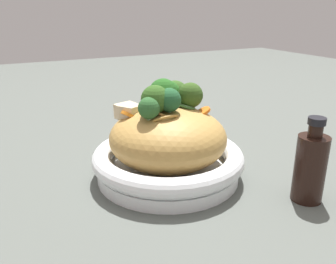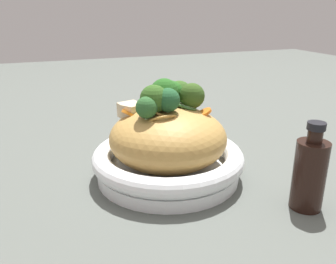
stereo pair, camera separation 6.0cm
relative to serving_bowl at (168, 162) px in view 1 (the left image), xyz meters
name	(u,v)px [view 1 (the left image)]	position (x,y,z in m)	size (l,w,h in m)	color
ground_plane	(168,176)	(0.00, 0.00, -0.03)	(3.00, 3.00, 0.00)	#505550
serving_bowl	(168,162)	(0.00, 0.00, 0.00)	(0.26, 0.26, 0.05)	white
noodle_heap	(168,138)	(0.00, 0.00, 0.05)	(0.20, 0.20, 0.11)	#B58A45
broccoli_florets	(168,97)	(-0.02, 0.01, 0.11)	(0.13, 0.14, 0.08)	#9BC07B
carrot_coins	(158,110)	(-0.01, -0.01, 0.09)	(0.07, 0.15, 0.03)	orange
zucchini_slices	(166,107)	(-0.02, 0.00, 0.10)	(0.06, 0.10, 0.03)	beige
chicken_chunks	(141,108)	(-0.05, -0.03, 0.09)	(0.08, 0.12, 0.05)	beige
soy_sauce_bottle	(310,166)	(0.17, 0.16, 0.03)	(0.05, 0.05, 0.13)	black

